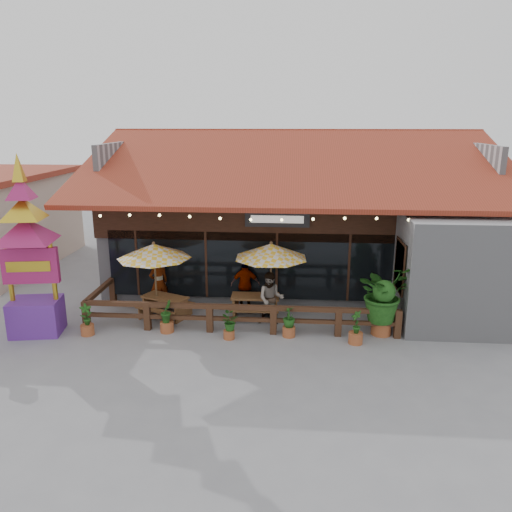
# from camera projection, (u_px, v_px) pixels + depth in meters

# --- Properties ---
(ground) EXTENTS (100.00, 100.00, 0.00)m
(ground) POSITION_uv_depth(u_px,v_px,m) (289.00, 328.00, 16.05)
(ground) COLOR gray
(ground) RESTS_ON ground
(restaurant_building) EXTENTS (15.50, 14.73, 6.09)m
(restaurant_building) POSITION_uv_depth(u_px,v_px,m) (299.00, 220.00, 21.80)
(restaurant_building) COLOR #A2A2A6
(restaurant_building) RESTS_ON ground
(patio_railing) EXTENTS (10.00, 2.60, 0.92)m
(patio_railing) POSITION_uv_depth(u_px,v_px,m) (219.00, 311.00, 15.80)
(patio_railing) COLOR #452518
(patio_railing) RESTS_ON ground
(umbrella_left) EXTENTS (2.83, 2.83, 2.62)m
(umbrella_left) POSITION_uv_depth(u_px,v_px,m) (154.00, 251.00, 16.38)
(umbrella_left) COLOR brown
(umbrella_left) RESTS_ON ground
(umbrella_right) EXTENTS (3.16, 3.16, 2.62)m
(umbrella_right) POSITION_uv_depth(u_px,v_px,m) (271.00, 251.00, 16.38)
(umbrella_right) COLOR brown
(umbrella_right) RESTS_ON ground
(picnic_table_left) EXTENTS (1.93, 1.82, 0.73)m
(picnic_table_left) POSITION_uv_depth(u_px,v_px,m) (165.00, 303.00, 16.79)
(picnic_table_left) COLOR brown
(picnic_table_left) RESTS_ON ground
(picnic_table_right) EXTENTS (1.62, 1.41, 0.77)m
(picnic_table_right) POSITION_uv_depth(u_px,v_px,m) (255.00, 303.00, 16.78)
(picnic_table_right) COLOR brown
(picnic_table_right) RESTS_ON ground
(thai_sign_tower) EXTENTS (2.54, 2.54, 5.98)m
(thai_sign_tower) POSITION_uv_depth(u_px,v_px,m) (26.00, 235.00, 14.83)
(thai_sign_tower) COLOR #612996
(thai_sign_tower) RESTS_ON ground
(tropical_plant) EXTENTS (2.15, 2.06, 2.29)m
(tropical_plant) POSITION_uv_depth(u_px,v_px,m) (384.00, 295.00, 15.22)
(tropical_plant) COLOR #9A4E2A
(tropical_plant) RESTS_ON ground
(diner_a) EXTENTS (0.82, 0.78, 1.89)m
(diner_a) POSITION_uv_depth(u_px,v_px,m) (159.00, 282.00, 17.50)
(diner_a) COLOR #3A1E12
(diner_a) RESTS_ON ground
(diner_b) EXTENTS (0.87, 0.68, 1.75)m
(diner_b) POSITION_uv_depth(u_px,v_px,m) (271.00, 299.00, 16.13)
(diner_b) COLOR #3A1E12
(diner_b) RESTS_ON ground
(diner_c) EXTENTS (1.04, 0.47, 1.75)m
(diner_c) POSITION_uv_depth(u_px,v_px,m) (245.00, 284.00, 17.51)
(diner_c) COLOR #3A1E12
(diner_c) RESTS_ON ground
(planter_a) EXTENTS (0.43, 0.41, 1.01)m
(planter_a) POSITION_uv_depth(u_px,v_px,m) (87.00, 322.00, 15.41)
(planter_a) COLOR #9A4E2A
(planter_a) RESTS_ON ground
(planter_b) EXTENTS (0.43, 0.44, 1.05)m
(planter_b) POSITION_uv_depth(u_px,v_px,m) (167.00, 318.00, 15.60)
(planter_b) COLOR #9A4E2A
(planter_b) RESTS_ON ground
(planter_c) EXTENTS (0.64, 0.60, 0.84)m
(planter_c) POSITION_uv_depth(u_px,v_px,m) (229.00, 324.00, 15.12)
(planter_c) COLOR #9A4E2A
(planter_c) RESTS_ON ground
(planter_d) EXTENTS (0.51, 0.51, 0.97)m
(planter_d) POSITION_uv_depth(u_px,v_px,m) (289.00, 322.00, 15.29)
(planter_d) COLOR #9A4E2A
(planter_d) RESTS_ON ground
(planter_e) EXTENTS (0.43, 0.43, 1.05)m
(planter_e) POSITION_uv_depth(u_px,v_px,m) (356.00, 330.00, 14.81)
(planter_e) COLOR #9A4E2A
(planter_e) RESTS_ON ground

